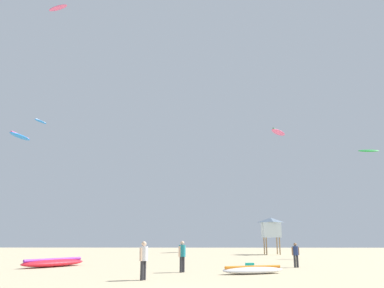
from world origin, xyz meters
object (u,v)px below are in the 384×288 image
(person_left, at_px, (182,254))
(lifeguard_tower, at_px, (271,227))
(person_midground, at_px, (296,253))
(kite_aloft_3, at_px, (278,132))
(kite_grounded_mid, at_px, (53,263))
(kite_aloft_4, at_px, (58,8))
(kite_grounded_near, at_px, (253,270))
(kite_aloft_0, at_px, (20,136))
(cooler_box, at_px, (250,265))
(kite_aloft_1, at_px, (369,151))
(kite_aloft_2, at_px, (41,121))
(person_foreground, at_px, (144,257))

(person_left, bearing_deg, lifeguard_tower, 106.76)
(person_midground, distance_m, kite_aloft_3, 33.39)
(person_midground, bearing_deg, kite_grounded_mid, 81.57)
(kite_grounded_mid, height_order, kite_aloft_4, kite_aloft_4)
(kite_aloft_3, bearing_deg, kite_grounded_near, -105.32)
(person_left, relative_size, kite_grounded_mid, 0.38)
(person_left, distance_m, kite_aloft_0, 28.89)
(person_midground, relative_size, cooler_box, 2.82)
(kite_grounded_mid, relative_size, kite_aloft_1, 2.09)
(lifeguard_tower, distance_m, cooler_box, 20.07)
(kite_aloft_2, relative_size, kite_aloft_4, 0.81)
(kite_aloft_0, relative_size, kite_aloft_1, 1.67)
(kite_grounded_mid, bearing_deg, kite_aloft_3, 52.34)
(person_midground, distance_m, cooler_box, 3.27)
(person_midground, height_order, cooler_box, person_midground)
(kite_aloft_1, bearing_deg, person_left, -139.69)
(kite_aloft_4, bearing_deg, kite_aloft_2, 118.14)
(person_foreground, height_order, kite_aloft_3, kite_aloft_3)
(lifeguard_tower, height_order, kite_aloft_0, kite_aloft_0)
(person_foreground, relative_size, kite_aloft_2, 0.79)
(kite_aloft_2, bearing_deg, kite_aloft_1, -10.86)
(person_midground, xyz_separation_m, kite_aloft_0, (-26.56, 14.41, 12.04))
(kite_grounded_near, xyz_separation_m, kite_aloft_3, (9.05, 33.05, 17.04))
(kite_aloft_2, bearing_deg, cooler_box, -40.24)
(kite_grounded_near, relative_size, cooler_box, 6.71)
(person_left, distance_m, kite_grounded_near, 4.10)
(person_left, relative_size, cooler_box, 3.12)
(cooler_box, bearing_deg, kite_aloft_4, 147.47)
(cooler_box, bearing_deg, kite_grounded_mid, 177.00)
(person_midground, relative_size, kite_grounded_mid, 0.35)
(lifeguard_tower, distance_m, kite_aloft_2, 31.45)
(person_foreground, xyz_separation_m, kite_aloft_3, (14.66, 36.25, 16.21))
(kite_grounded_near, xyz_separation_m, cooler_box, (0.34, 4.01, -0.05))
(person_midground, bearing_deg, person_foreground, 122.55)
(kite_aloft_3, xyz_separation_m, kite_aloft_4, (-28.20, -16.62, 10.42))
(person_foreground, distance_m, kite_aloft_1, 29.93)
(cooler_box, bearing_deg, kite_aloft_0, 147.61)
(kite_aloft_1, height_order, kite_aloft_3, kite_aloft_3)
(lifeguard_tower, relative_size, kite_aloft_2, 1.85)
(person_foreground, height_order, person_midground, person_foreground)
(person_midground, height_order, kite_aloft_2, kite_aloft_2)
(lifeguard_tower, xyz_separation_m, kite_aloft_0, (-28.49, -4.34, 9.91))
(cooler_box, xyz_separation_m, kite_aloft_3, (8.72, 29.04, 17.09))
(kite_grounded_mid, bearing_deg, kite_aloft_0, 125.89)
(cooler_box, bearing_deg, lifeguard_tower, 75.17)
(person_foreground, relative_size, kite_aloft_1, 0.81)
(kite_grounded_near, height_order, kite_grounded_mid, kite_grounded_mid)
(person_midground, distance_m, kite_aloft_1, 19.16)
(person_foreground, height_order, lifeguard_tower, lifeguard_tower)
(person_midground, distance_m, kite_grounded_mid, 16.32)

